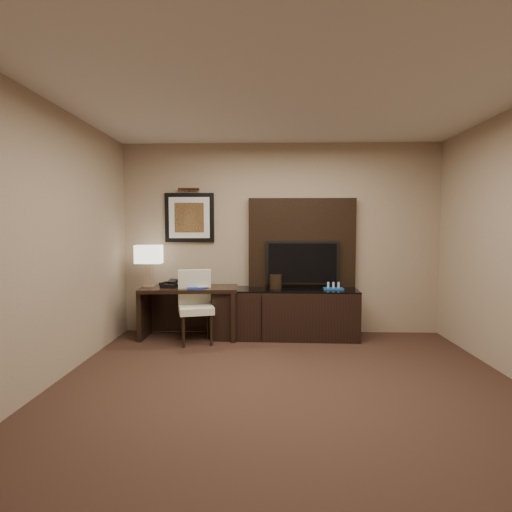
{
  "coord_description": "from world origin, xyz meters",
  "views": [
    {
      "loc": [
        -0.19,
        -3.21,
        1.5
      ],
      "look_at": [
        -0.33,
        1.8,
        1.15
      ],
      "focal_mm": 28.0,
      "sensor_mm": 36.0,
      "label": 1
    }
  ],
  "objects_px": {
    "minibar_tray": "(333,286)",
    "desk_chair": "(196,309)",
    "desk": "(190,312)",
    "table_lamp": "(149,268)",
    "credenza": "(285,313)",
    "tv": "(302,263)",
    "ice_bucket": "(276,281)",
    "desk_phone": "(170,283)"
  },
  "relations": [
    {
      "from": "minibar_tray",
      "to": "desk_chair",
      "type": "bearing_deg",
      "value": -171.31
    },
    {
      "from": "desk",
      "to": "table_lamp",
      "type": "height_order",
      "value": "table_lamp"
    },
    {
      "from": "desk",
      "to": "table_lamp",
      "type": "bearing_deg",
      "value": 170.54
    },
    {
      "from": "credenza",
      "to": "minibar_tray",
      "type": "bearing_deg",
      "value": -0.34
    },
    {
      "from": "tv",
      "to": "ice_bucket",
      "type": "height_order",
      "value": "tv"
    },
    {
      "from": "desk_phone",
      "to": "desk_chair",
      "type": "bearing_deg",
      "value": -14.44
    },
    {
      "from": "desk",
      "to": "desk_phone",
      "type": "bearing_deg",
      "value": -178.62
    },
    {
      "from": "tv",
      "to": "desk_phone",
      "type": "xyz_separation_m",
      "value": [
        -1.81,
        -0.22,
        -0.27
      ]
    },
    {
      "from": "credenza",
      "to": "desk_chair",
      "type": "distance_m",
      "value": 1.22
    },
    {
      "from": "minibar_tray",
      "to": "ice_bucket",
      "type": "bearing_deg",
      "value": 175.59
    },
    {
      "from": "credenza",
      "to": "desk_chair",
      "type": "relative_size",
      "value": 2.15
    },
    {
      "from": "credenza",
      "to": "tv",
      "type": "relative_size",
      "value": 1.95
    },
    {
      "from": "credenza",
      "to": "minibar_tray",
      "type": "height_order",
      "value": "minibar_tray"
    },
    {
      "from": "tv",
      "to": "minibar_tray",
      "type": "height_order",
      "value": "tv"
    },
    {
      "from": "desk_chair",
      "to": "ice_bucket",
      "type": "xyz_separation_m",
      "value": [
        1.05,
        0.34,
        0.32
      ]
    },
    {
      "from": "desk",
      "to": "table_lamp",
      "type": "relative_size",
      "value": 2.51
    },
    {
      "from": "ice_bucket",
      "to": "desk_chair",
      "type": "bearing_deg",
      "value": -162.02
    },
    {
      "from": "credenza",
      "to": "tv",
      "type": "xyz_separation_m",
      "value": [
        0.24,
        0.14,
        0.68
      ]
    },
    {
      "from": "ice_bucket",
      "to": "table_lamp",
      "type": "bearing_deg",
      "value": -178.83
    },
    {
      "from": "desk_phone",
      "to": "ice_bucket",
      "type": "xyz_separation_m",
      "value": [
        1.44,
        0.11,
        0.02
      ]
    },
    {
      "from": "ice_bucket",
      "to": "minibar_tray",
      "type": "xyz_separation_m",
      "value": [
        0.78,
        -0.06,
        -0.05
      ]
    },
    {
      "from": "desk",
      "to": "tv",
      "type": "relative_size",
      "value": 1.3
    },
    {
      "from": "credenza",
      "to": "table_lamp",
      "type": "height_order",
      "value": "table_lamp"
    },
    {
      "from": "table_lamp",
      "to": "desk_phone",
      "type": "xyz_separation_m",
      "value": [
        0.31,
        -0.08,
        -0.21
      ]
    },
    {
      "from": "desk",
      "to": "tv",
      "type": "distance_m",
      "value": 1.7
    },
    {
      "from": "desk",
      "to": "minibar_tray",
      "type": "height_order",
      "value": "minibar_tray"
    },
    {
      "from": "credenza",
      "to": "desk_chair",
      "type": "height_order",
      "value": "desk_chair"
    },
    {
      "from": "desk_chair",
      "to": "desk_phone",
      "type": "distance_m",
      "value": 0.54
    },
    {
      "from": "ice_bucket",
      "to": "tv",
      "type": "bearing_deg",
      "value": 15.5
    },
    {
      "from": "table_lamp",
      "to": "minibar_tray",
      "type": "relative_size",
      "value": 1.97
    },
    {
      "from": "table_lamp",
      "to": "desk_phone",
      "type": "distance_m",
      "value": 0.38
    },
    {
      "from": "desk_phone",
      "to": "ice_bucket",
      "type": "distance_m",
      "value": 1.44
    },
    {
      "from": "desk",
      "to": "credenza",
      "type": "xyz_separation_m",
      "value": [
        1.31,
        0.05,
        -0.01
      ]
    },
    {
      "from": "credenza",
      "to": "tv",
      "type": "distance_m",
      "value": 0.74
    },
    {
      "from": "desk_chair",
      "to": "desk",
      "type": "bearing_deg",
      "value": 102.7
    },
    {
      "from": "desk_chair",
      "to": "table_lamp",
      "type": "height_order",
      "value": "table_lamp"
    },
    {
      "from": "desk_chair",
      "to": "desk_phone",
      "type": "bearing_deg",
      "value": 134.34
    },
    {
      "from": "ice_bucket",
      "to": "minibar_tray",
      "type": "distance_m",
      "value": 0.78
    },
    {
      "from": "desk",
      "to": "desk_chair",
      "type": "relative_size",
      "value": 1.44
    },
    {
      "from": "credenza",
      "to": "ice_bucket",
      "type": "relative_size",
      "value": 9.96
    },
    {
      "from": "credenza",
      "to": "desk_phone",
      "type": "relative_size",
      "value": 9.19
    },
    {
      "from": "minibar_tray",
      "to": "tv",
      "type": "bearing_deg",
      "value": 158.32
    }
  ]
}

